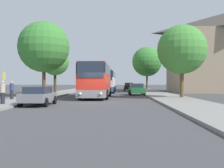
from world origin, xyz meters
TOP-DOWN VIEW (x-y plane):
  - ground_plane at (0.00, 0.00)m, footprint 300.00×300.00m
  - sidewalk_left at (-7.00, 0.00)m, footprint 4.00×120.00m
  - sidewalk_right at (7.00, 0.00)m, footprint 4.00×120.00m
  - bus_front at (-0.64, 6.46)m, footprint 2.94×11.15m
  - bus_middle at (-0.24, 20.38)m, footprint 2.92×10.72m
  - bus_rear at (-0.44, 35.88)m, footprint 2.98×11.83m
  - parked_car_left_curb at (-3.96, -3.18)m, footprint 1.96×4.02m
  - parked_car_right_near at (4.09, 12.45)m, footprint 2.10×3.98m
  - parked_car_right_far at (3.66, 28.62)m, footprint 2.05×4.40m
  - bus_stop_sign at (-6.56, -2.91)m, footprint 0.08×0.45m
  - pedestrian_waiting_far at (-7.86, 1.57)m, footprint 0.36×0.36m
  - pedestrian_walking_back at (-6.36, -3.60)m, footprint 0.36×0.36m
  - tree_left_near at (-7.72, 16.88)m, footprint 4.12×4.12m
  - tree_left_far at (-6.97, 8.55)m, footprint 5.94×5.94m
  - tree_right_near at (7.89, 35.76)m, footprint 6.48×6.48m
  - tree_right_mid at (8.17, 5.03)m, footprint 5.00×5.00m

SIDE VIEW (x-z plane):
  - ground_plane at x=0.00m, z-range 0.00..0.00m
  - sidewalk_left at x=-7.00m, z-range 0.00..0.15m
  - sidewalk_right at x=7.00m, z-range 0.00..0.15m
  - parked_car_left_curb at x=-3.96m, z-range 0.04..1.39m
  - parked_car_right_near at x=4.09m, z-range 0.03..1.53m
  - parked_car_right_far at x=3.66m, z-range 0.02..1.60m
  - pedestrian_waiting_far at x=-7.86m, z-range 0.15..1.76m
  - pedestrian_walking_back at x=-6.36m, z-range 0.15..1.79m
  - bus_stop_sign at x=-6.56m, z-range 0.44..2.76m
  - bus_rear at x=-0.44m, z-range 0.12..3.36m
  - bus_middle at x=-0.24m, z-range 0.11..3.58m
  - bus_front at x=-0.64m, z-range 0.12..3.64m
  - tree_left_near at x=-7.72m, z-range 1.40..8.06m
  - tree_right_mid at x=8.17m, z-range 1.31..8.65m
  - tree_left_far at x=-6.97m, z-range 1.48..10.08m
  - tree_right_near at x=7.89m, z-range 1.54..10.83m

